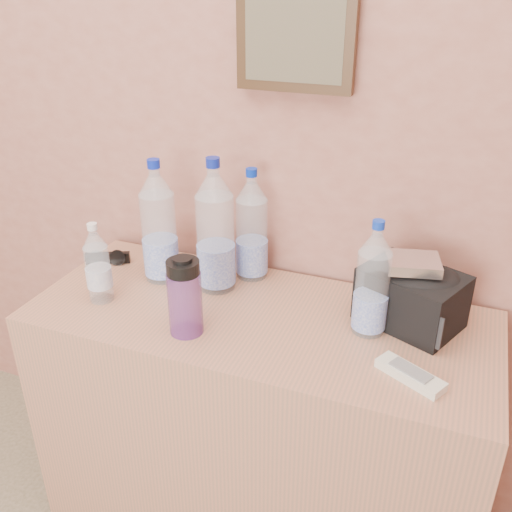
{
  "coord_description": "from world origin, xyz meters",
  "views": [
    {
      "loc": [
        0.73,
        0.56,
        1.56
      ],
      "look_at": [
        0.29,
        1.71,
        0.93
      ],
      "focal_mm": 40.0,
      "sensor_mm": 36.0,
      "label": 1
    }
  ],
  "objects_px": {
    "pet_large_d": "(372,284)",
    "pet_small": "(98,267)",
    "pet_large_b": "(252,230)",
    "pet_large_c": "(215,233)",
    "toiletry_bag": "(412,294)",
    "sunglasses": "(108,258)",
    "pet_large_a": "(159,228)",
    "ac_remote": "(410,375)",
    "dresser": "(258,425)",
    "foil_packet": "(413,263)",
    "nalgene_bottle": "(185,296)"
  },
  "relations": [
    {
      "from": "foil_packet",
      "to": "ac_remote",
      "type": "bearing_deg",
      "value": -79.22
    },
    {
      "from": "pet_small",
      "to": "nalgene_bottle",
      "type": "distance_m",
      "value": 0.29
    },
    {
      "from": "pet_large_a",
      "to": "foil_packet",
      "type": "xyz_separation_m",
      "value": [
        0.69,
        0.01,
        0.02
      ]
    },
    {
      "from": "dresser",
      "to": "sunglasses",
      "type": "xyz_separation_m",
      "value": [
        -0.53,
        0.11,
        0.39
      ]
    },
    {
      "from": "pet_small",
      "to": "sunglasses",
      "type": "relative_size",
      "value": 1.69
    },
    {
      "from": "dresser",
      "to": "toiletry_bag",
      "type": "xyz_separation_m",
      "value": [
        0.36,
        0.11,
        0.46
      ]
    },
    {
      "from": "dresser",
      "to": "pet_small",
      "type": "bearing_deg",
      "value": -169.29
    },
    {
      "from": "pet_large_c",
      "to": "toiletry_bag",
      "type": "distance_m",
      "value": 0.53
    },
    {
      "from": "dresser",
      "to": "pet_large_c",
      "type": "xyz_separation_m",
      "value": [
        -0.16,
        0.1,
        0.54
      ]
    },
    {
      "from": "pet_small",
      "to": "ac_remote",
      "type": "height_order",
      "value": "pet_small"
    },
    {
      "from": "pet_large_b",
      "to": "foil_packet",
      "type": "relative_size",
      "value": 2.64
    },
    {
      "from": "toiletry_bag",
      "to": "sunglasses",
      "type": "bearing_deg",
      "value": -156.54
    },
    {
      "from": "toiletry_bag",
      "to": "pet_large_c",
      "type": "bearing_deg",
      "value": -155.34
    },
    {
      "from": "pet_large_d",
      "to": "pet_large_b",
      "type": "bearing_deg",
      "value": 156.73
    },
    {
      "from": "dresser",
      "to": "nalgene_bottle",
      "type": "relative_size",
      "value": 5.91
    },
    {
      "from": "pet_large_d",
      "to": "pet_small",
      "type": "bearing_deg",
      "value": -170.86
    },
    {
      "from": "pet_large_b",
      "to": "toiletry_bag",
      "type": "bearing_deg",
      "value": -10.46
    },
    {
      "from": "dresser",
      "to": "pet_large_d",
      "type": "relative_size",
      "value": 4.07
    },
    {
      "from": "pet_large_a",
      "to": "pet_large_c",
      "type": "height_order",
      "value": "pet_large_c"
    },
    {
      "from": "nalgene_bottle",
      "to": "sunglasses",
      "type": "bearing_deg",
      "value": 148.63
    },
    {
      "from": "pet_large_b",
      "to": "nalgene_bottle",
      "type": "bearing_deg",
      "value": -97.69
    },
    {
      "from": "nalgene_bottle",
      "to": "sunglasses",
      "type": "distance_m",
      "value": 0.47
    },
    {
      "from": "pet_large_c",
      "to": "pet_large_b",
      "type": "bearing_deg",
      "value": 55.46
    },
    {
      "from": "pet_small",
      "to": "ac_remote",
      "type": "distance_m",
      "value": 0.83
    },
    {
      "from": "pet_large_d",
      "to": "toiletry_bag",
      "type": "bearing_deg",
      "value": 40.44
    },
    {
      "from": "ac_remote",
      "to": "toiletry_bag",
      "type": "height_order",
      "value": "toiletry_bag"
    },
    {
      "from": "ac_remote",
      "to": "pet_large_c",
      "type": "bearing_deg",
      "value": -173.41
    },
    {
      "from": "pet_large_a",
      "to": "pet_large_c",
      "type": "xyz_separation_m",
      "value": [
        0.17,
        0.01,
        0.01
      ]
    },
    {
      "from": "pet_large_c",
      "to": "toiletry_bag",
      "type": "bearing_deg",
      "value": 1.33
    },
    {
      "from": "pet_large_c",
      "to": "pet_large_d",
      "type": "xyz_separation_m",
      "value": [
        0.44,
        -0.06,
        -0.03
      ]
    },
    {
      "from": "pet_large_a",
      "to": "sunglasses",
      "type": "bearing_deg",
      "value": 174.72
    },
    {
      "from": "pet_large_b",
      "to": "sunglasses",
      "type": "distance_m",
      "value": 0.46
    },
    {
      "from": "ac_remote",
      "to": "sunglasses",
      "type": "bearing_deg",
      "value": -166.07
    },
    {
      "from": "toiletry_bag",
      "to": "dresser",
      "type": "bearing_deg",
      "value": -140.24
    },
    {
      "from": "dresser",
      "to": "sunglasses",
      "type": "distance_m",
      "value": 0.67
    },
    {
      "from": "pet_small",
      "to": "nalgene_bottle",
      "type": "bearing_deg",
      "value": -10.52
    },
    {
      "from": "pet_large_c",
      "to": "ac_remote",
      "type": "height_order",
      "value": "pet_large_c"
    },
    {
      "from": "pet_large_b",
      "to": "pet_small",
      "type": "height_order",
      "value": "pet_large_b"
    },
    {
      "from": "pet_large_a",
      "to": "toiletry_bag",
      "type": "distance_m",
      "value": 0.7
    },
    {
      "from": "pet_large_d",
      "to": "pet_small",
      "type": "xyz_separation_m",
      "value": [
        -0.7,
        -0.11,
        -0.03
      ]
    },
    {
      "from": "dresser",
      "to": "pet_small",
      "type": "height_order",
      "value": "pet_small"
    },
    {
      "from": "toiletry_bag",
      "to": "nalgene_bottle",
      "type": "bearing_deg",
      "value": -131.13
    },
    {
      "from": "dresser",
      "to": "pet_large_c",
      "type": "relative_size",
      "value": 3.21
    },
    {
      "from": "dresser",
      "to": "toiletry_bag",
      "type": "relative_size",
      "value": 5.11
    },
    {
      "from": "dresser",
      "to": "pet_large_c",
      "type": "distance_m",
      "value": 0.57
    },
    {
      "from": "sunglasses",
      "to": "nalgene_bottle",
      "type": "bearing_deg",
      "value": -56.26
    },
    {
      "from": "sunglasses",
      "to": "pet_large_a",
      "type": "bearing_deg",
      "value": -30.17
    },
    {
      "from": "sunglasses",
      "to": "ac_remote",
      "type": "xyz_separation_m",
      "value": [
        0.93,
        -0.23,
        -0.01
      ]
    },
    {
      "from": "pet_large_c",
      "to": "sunglasses",
      "type": "distance_m",
      "value": 0.4
    },
    {
      "from": "pet_large_d",
      "to": "toiletry_bag",
      "type": "distance_m",
      "value": 0.13
    }
  ]
}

